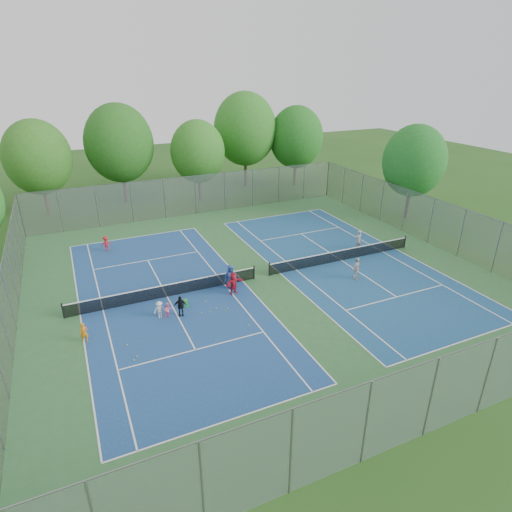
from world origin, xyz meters
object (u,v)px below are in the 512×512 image
(net_left, at_px, (167,291))
(ball_hopper, at_px, (186,303))
(instructor, at_px, (358,240))
(ball_crate, at_px, (184,304))
(net_right, at_px, (342,255))

(net_left, distance_m, ball_hopper, 1.93)
(net_left, relative_size, instructor, 7.53)
(ball_hopper, bearing_deg, net_left, 114.67)
(ball_crate, bearing_deg, ball_hopper, -55.24)
(instructor, bearing_deg, net_right, 20.46)
(ball_hopper, bearing_deg, net_right, 7.54)
(net_right, bearing_deg, instructor, 27.38)
(net_left, xyz_separation_m, ball_hopper, (0.80, -1.75, -0.20))
(net_right, distance_m, ball_hopper, 13.31)
(net_right, height_order, ball_hopper, net_right)
(ball_hopper, height_order, instructor, instructor)
(ball_hopper, bearing_deg, ball_crate, 124.76)
(net_right, relative_size, instructor, 7.53)
(ball_hopper, xyz_separation_m, instructor, (15.72, 3.05, 0.60))
(net_right, xyz_separation_m, ball_crate, (-13.30, -1.60, -0.32))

